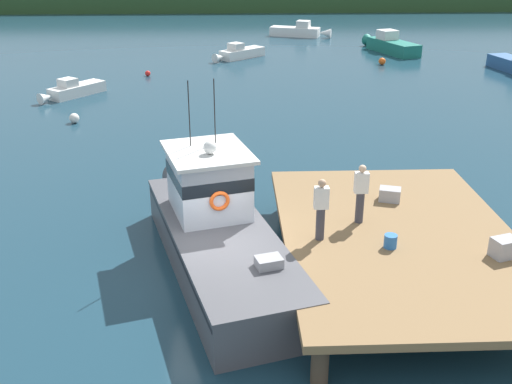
{
  "coord_description": "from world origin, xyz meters",
  "views": [
    {
      "loc": [
        0.54,
        -13.55,
        8.26
      ],
      "look_at": [
        1.2,
        2.39,
        1.4
      ],
      "focal_mm": 41.86,
      "sensor_mm": 36.0,
      "label": 1
    }
  ],
  "objects_px": {
    "crate_stack_mid_dock": "(390,194)",
    "bait_bucket": "(390,241)",
    "deckhand_by_the_boat": "(361,192)",
    "mooring_buoy_outer": "(148,73)",
    "crate_single_by_cleat": "(505,248)",
    "moored_boat_far_left": "(299,31)",
    "moored_boat_near_channel": "(73,90)",
    "mooring_buoy_inshore": "(74,118)",
    "moored_boat_mid_harbor": "(239,53)",
    "moored_boat_off_the_point": "(390,45)",
    "mooring_buoy_spare_mooring": "(382,61)",
    "main_fishing_boat": "(216,227)",
    "deckhand_further_back": "(321,208)"
  },
  "relations": [
    {
      "from": "crate_stack_mid_dock",
      "to": "deckhand_by_the_boat",
      "type": "relative_size",
      "value": 0.37
    },
    {
      "from": "moored_boat_near_channel",
      "to": "deckhand_further_back",
      "type": "bearing_deg",
      "value": -60.94
    },
    {
      "from": "mooring_buoy_inshore",
      "to": "deckhand_by_the_boat",
      "type": "bearing_deg",
      "value": -51.44
    },
    {
      "from": "main_fishing_boat",
      "to": "bait_bucket",
      "type": "bearing_deg",
      "value": -21.04
    },
    {
      "from": "crate_stack_mid_dock",
      "to": "bait_bucket",
      "type": "height_order",
      "value": "crate_stack_mid_dock"
    },
    {
      "from": "deckhand_further_back",
      "to": "moored_boat_far_left",
      "type": "distance_m",
      "value": 41.06
    },
    {
      "from": "crate_single_by_cleat",
      "to": "moored_boat_far_left",
      "type": "relative_size",
      "value": 0.11
    },
    {
      "from": "crate_stack_mid_dock",
      "to": "moored_boat_far_left",
      "type": "distance_m",
      "value": 38.59
    },
    {
      "from": "moored_boat_mid_harbor",
      "to": "mooring_buoy_inshore",
      "type": "height_order",
      "value": "moored_boat_mid_harbor"
    },
    {
      "from": "deckhand_by_the_boat",
      "to": "moored_boat_far_left",
      "type": "height_order",
      "value": "deckhand_by_the_boat"
    },
    {
      "from": "deckhand_further_back",
      "to": "mooring_buoy_inshore",
      "type": "height_order",
      "value": "deckhand_further_back"
    },
    {
      "from": "bait_bucket",
      "to": "moored_boat_mid_harbor",
      "type": "relative_size",
      "value": 0.09
    },
    {
      "from": "deckhand_further_back",
      "to": "crate_single_by_cleat",
      "type": "bearing_deg",
      "value": -14.12
    },
    {
      "from": "bait_bucket",
      "to": "deckhand_by_the_boat",
      "type": "height_order",
      "value": "deckhand_by_the_boat"
    },
    {
      "from": "moored_boat_off_the_point",
      "to": "moored_boat_far_left",
      "type": "distance_m",
      "value": 10.11
    },
    {
      "from": "moored_boat_mid_harbor",
      "to": "moored_boat_off_the_point",
      "type": "height_order",
      "value": "moored_boat_off_the_point"
    },
    {
      "from": "deckhand_by_the_boat",
      "to": "moored_boat_mid_harbor",
      "type": "bearing_deg",
      "value": 95.31
    },
    {
      "from": "bait_bucket",
      "to": "deckhand_further_back",
      "type": "relative_size",
      "value": 0.21
    },
    {
      "from": "deckhand_by_the_boat",
      "to": "mooring_buoy_outer",
      "type": "height_order",
      "value": "deckhand_by_the_boat"
    },
    {
      "from": "main_fishing_boat",
      "to": "crate_single_by_cleat",
      "type": "height_order",
      "value": "main_fishing_boat"
    },
    {
      "from": "moored_boat_far_left",
      "to": "mooring_buoy_outer",
      "type": "relative_size",
      "value": 15.77
    },
    {
      "from": "deckhand_further_back",
      "to": "moored_boat_near_channel",
      "type": "distance_m",
      "value": 22.75
    },
    {
      "from": "crate_single_by_cleat",
      "to": "mooring_buoy_inshore",
      "type": "relative_size",
      "value": 1.28
    },
    {
      "from": "moored_boat_near_channel",
      "to": "mooring_buoy_outer",
      "type": "xyz_separation_m",
      "value": [
        3.5,
        5.11,
        -0.19
      ]
    },
    {
      "from": "crate_stack_mid_dock",
      "to": "deckhand_by_the_boat",
      "type": "distance_m",
      "value": 1.92
    },
    {
      "from": "main_fishing_boat",
      "to": "moored_boat_off_the_point",
      "type": "relative_size",
      "value": 1.56
    },
    {
      "from": "crate_single_by_cleat",
      "to": "mooring_buoy_inshore",
      "type": "height_order",
      "value": "crate_single_by_cleat"
    },
    {
      "from": "mooring_buoy_inshore",
      "to": "main_fishing_boat",
      "type": "bearing_deg",
      "value": -62.31
    },
    {
      "from": "crate_stack_mid_dock",
      "to": "mooring_buoy_spare_mooring",
      "type": "xyz_separation_m",
      "value": [
        5.97,
        25.64,
        -1.15
      ]
    },
    {
      "from": "crate_single_by_cleat",
      "to": "moored_boat_mid_harbor",
      "type": "distance_m",
      "value": 32.31
    },
    {
      "from": "moored_boat_mid_harbor",
      "to": "crate_single_by_cleat",
      "type": "bearing_deg",
      "value": -79.56
    },
    {
      "from": "crate_stack_mid_dock",
      "to": "mooring_buoy_outer",
      "type": "relative_size",
      "value": 1.73
    },
    {
      "from": "crate_stack_mid_dock",
      "to": "mooring_buoy_inshore",
      "type": "relative_size",
      "value": 1.28
    },
    {
      "from": "deckhand_by_the_boat",
      "to": "moored_boat_near_channel",
      "type": "relative_size",
      "value": 0.43
    },
    {
      "from": "deckhand_by_the_boat",
      "to": "mooring_buoy_outer",
      "type": "distance_m",
      "value": 25.6
    },
    {
      "from": "deckhand_further_back",
      "to": "mooring_buoy_outer",
      "type": "distance_m",
      "value": 26.11
    },
    {
      "from": "deckhand_further_back",
      "to": "moored_boat_far_left",
      "type": "bearing_deg",
      "value": 84.52
    },
    {
      "from": "crate_stack_mid_dock",
      "to": "crate_single_by_cleat",
      "type": "xyz_separation_m",
      "value": [
        1.92,
        -3.37,
        0.05
      ]
    },
    {
      "from": "crate_single_by_cleat",
      "to": "mooring_buoy_spare_mooring",
      "type": "xyz_separation_m",
      "value": [
        4.06,
        29.01,
        -1.2
      ]
    },
    {
      "from": "bait_bucket",
      "to": "mooring_buoy_spare_mooring",
      "type": "bearing_deg",
      "value": 76.84
    },
    {
      "from": "moored_boat_off_the_point",
      "to": "deckhand_further_back",
      "type": "bearing_deg",
      "value": -107.05
    },
    {
      "from": "crate_stack_mid_dock",
      "to": "crate_single_by_cleat",
      "type": "height_order",
      "value": "crate_single_by_cleat"
    },
    {
      "from": "main_fishing_boat",
      "to": "moored_boat_near_channel",
      "type": "bearing_deg",
      "value": 114.11
    },
    {
      "from": "crate_stack_mid_dock",
      "to": "main_fishing_boat",
      "type": "bearing_deg",
      "value": -167.12
    },
    {
      "from": "crate_stack_mid_dock",
      "to": "moored_boat_off_the_point",
      "type": "bearing_deg",
      "value": 75.83
    },
    {
      "from": "moored_boat_off_the_point",
      "to": "moored_boat_far_left",
      "type": "xyz_separation_m",
      "value": [
        -6.15,
        8.02,
        -0.08
      ]
    },
    {
      "from": "mooring_buoy_spare_mooring",
      "to": "moored_boat_near_channel",
      "type": "bearing_deg",
      "value": -157.25
    },
    {
      "from": "crate_single_by_cleat",
      "to": "moored_boat_near_channel",
      "type": "bearing_deg",
      "value": 126.19
    },
    {
      "from": "mooring_buoy_inshore",
      "to": "mooring_buoy_spare_mooring",
      "type": "xyz_separation_m",
      "value": [
        18.06,
        13.32,
        0.01
      ]
    },
    {
      "from": "crate_stack_mid_dock",
      "to": "moored_boat_near_channel",
      "type": "height_order",
      "value": "crate_stack_mid_dock"
    }
  ]
}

